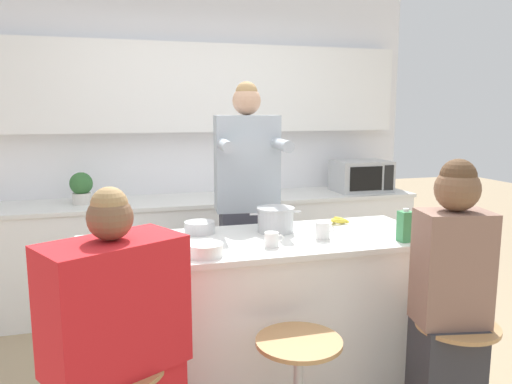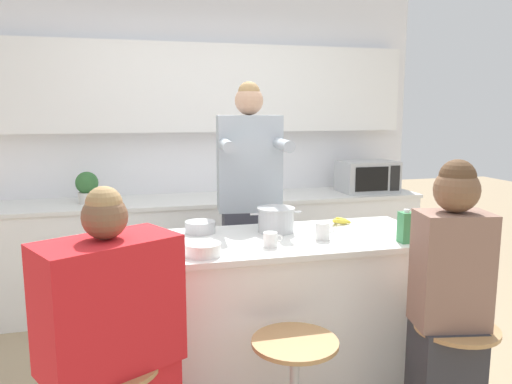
{
  "view_description": "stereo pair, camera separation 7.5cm",
  "coord_description": "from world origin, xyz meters",
  "px_view_note": "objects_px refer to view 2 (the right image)",
  "views": [
    {
      "loc": [
        -0.77,
        -2.55,
        1.63
      ],
      "look_at": [
        0.0,
        0.07,
        1.19
      ],
      "focal_mm": 35.0,
      "sensor_mm": 36.0,
      "label": 1
    },
    {
      "loc": [
        -0.69,
        -2.57,
        1.63
      ],
      "look_at": [
        0.0,
        0.07,
        1.19
      ],
      "focal_mm": 35.0,
      "sensor_mm": 36.0,
      "label": 2
    }
  ],
  "objects_px": {
    "kitchen_island": "(259,319)",
    "microwave": "(367,176)",
    "banana_bunch": "(340,221)",
    "fruit_bowl": "(200,227)",
    "bar_stool_rightmost": "(453,380)",
    "cooking_pot": "(276,220)",
    "coffee_cup_far": "(271,240)",
    "person_wrapped_blanket": "(112,366)",
    "person_seated_near": "(448,316)",
    "juice_carton": "(406,227)",
    "potted_plant": "(87,186)",
    "person_cooking": "(249,220)",
    "coffee_cup_near": "(323,231)"
  },
  "relations": [
    {
      "from": "microwave",
      "to": "bar_stool_rightmost",
      "type": "bearing_deg",
      "value": -106.43
    },
    {
      "from": "person_wrapped_blanket",
      "to": "cooking_pot",
      "type": "height_order",
      "value": "person_wrapped_blanket"
    },
    {
      "from": "kitchen_island",
      "to": "potted_plant",
      "type": "bearing_deg",
      "value": 122.4
    },
    {
      "from": "kitchen_island",
      "to": "potted_plant",
      "type": "distance_m",
      "value": 1.95
    },
    {
      "from": "coffee_cup_far",
      "to": "banana_bunch",
      "type": "height_order",
      "value": "coffee_cup_far"
    },
    {
      "from": "banana_bunch",
      "to": "fruit_bowl",
      "type": "bearing_deg",
      "value": 179.84
    },
    {
      "from": "cooking_pot",
      "to": "coffee_cup_far",
      "type": "height_order",
      "value": "cooking_pot"
    },
    {
      "from": "person_wrapped_blanket",
      "to": "fruit_bowl",
      "type": "xyz_separation_m",
      "value": [
        0.48,
        0.86,
        0.34
      ]
    },
    {
      "from": "kitchen_island",
      "to": "coffee_cup_near",
      "type": "bearing_deg",
      "value": -16.09
    },
    {
      "from": "person_wrapped_blanket",
      "to": "microwave",
      "type": "distance_m",
      "value": 3.13
    },
    {
      "from": "person_wrapped_blanket",
      "to": "coffee_cup_far",
      "type": "height_order",
      "value": "person_wrapped_blanket"
    },
    {
      "from": "kitchen_island",
      "to": "coffee_cup_near",
      "type": "xyz_separation_m",
      "value": [
        0.33,
        -0.1,
        0.51
      ]
    },
    {
      "from": "juice_carton",
      "to": "potted_plant",
      "type": "xyz_separation_m",
      "value": [
        -1.73,
        1.84,
        0.01
      ]
    },
    {
      "from": "kitchen_island",
      "to": "person_cooking",
      "type": "distance_m",
      "value": 0.78
    },
    {
      "from": "bar_stool_rightmost",
      "to": "cooking_pot",
      "type": "xyz_separation_m",
      "value": [
        -0.65,
        0.8,
        0.65
      ]
    },
    {
      "from": "kitchen_island",
      "to": "person_seated_near",
      "type": "height_order",
      "value": "person_seated_near"
    },
    {
      "from": "person_cooking",
      "to": "person_wrapped_blanket",
      "type": "xyz_separation_m",
      "value": [
        -0.88,
        -1.27,
        -0.28
      ]
    },
    {
      "from": "person_wrapped_blanket",
      "to": "person_seated_near",
      "type": "xyz_separation_m",
      "value": [
        1.53,
        -0.0,
        0.04
      ]
    },
    {
      "from": "bar_stool_rightmost",
      "to": "coffee_cup_near",
      "type": "xyz_separation_m",
      "value": [
        -0.45,
        0.57,
        0.63
      ]
    },
    {
      "from": "coffee_cup_far",
      "to": "microwave",
      "type": "xyz_separation_m",
      "value": [
        1.42,
        1.7,
        0.07
      ]
    },
    {
      "from": "person_seated_near",
      "to": "juice_carton",
      "type": "relative_size",
      "value": 7.86
    },
    {
      "from": "banana_bunch",
      "to": "person_seated_near",
      "type": "bearing_deg",
      "value": -78.19
    },
    {
      "from": "kitchen_island",
      "to": "potted_plant",
      "type": "relative_size",
      "value": 7.74
    },
    {
      "from": "person_cooking",
      "to": "banana_bunch",
      "type": "xyz_separation_m",
      "value": [
        0.47,
        -0.42,
        0.05
      ]
    },
    {
      "from": "person_seated_near",
      "to": "banana_bunch",
      "type": "bearing_deg",
      "value": 112.89
    },
    {
      "from": "person_seated_near",
      "to": "cooking_pot",
      "type": "relative_size",
      "value": 4.6
    },
    {
      "from": "juice_carton",
      "to": "coffee_cup_far",
      "type": "bearing_deg",
      "value": 172.1
    },
    {
      "from": "cooking_pot",
      "to": "coffee_cup_near",
      "type": "distance_m",
      "value": 0.3
    },
    {
      "from": "person_seated_near",
      "to": "microwave",
      "type": "xyz_separation_m",
      "value": [
        0.68,
        2.17,
        0.37
      ]
    },
    {
      "from": "cooking_pot",
      "to": "fruit_bowl",
      "type": "bearing_deg",
      "value": 168.77
    },
    {
      "from": "coffee_cup_far",
      "to": "potted_plant",
      "type": "bearing_deg",
      "value": 120.18
    },
    {
      "from": "coffee_cup_far",
      "to": "juice_carton",
      "type": "relative_size",
      "value": 0.59
    },
    {
      "from": "juice_carton",
      "to": "kitchen_island",
      "type": "bearing_deg",
      "value": 159.94
    },
    {
      "from": "person_cooking",
      "to": "microwave",
      "type": "xyz_separation_m",
      "value": [
        1.33,
        0.9,
        0.14
      ]
    },
    {
      "from": "coffee_cup_far",
      "to": "potted_plant",
      "type": "distance_m",
      "value": 2.02
    },
    {
      "from": "coffee_cup_near",
      "to": "juice_carton",
      "type": "xyz_separation_m",
      "value": [
        0.4,
        -0.17,
        0.04
      ]
    },
    {
      "from": "person_cooking",
      "to": "banana_bunch",
      "type": "bearing_deg",
      "value": -35.1
    },
    {
      "from": "microwave",
      "to": "person_cooking",
      "type": "bearing_deg",
      "value": -146.03
    },
    {
      "from": "bar_stool_rightmost",
      "to": "coffee_cup_far",
      "type": "distance_m",
      "value": 1.11
    },
    {
      "from": "coffee_cup_near",
      "to": "coffee_cup_far",
      "type": "relative_size",
      "value": 1.06
    },
    {
      "from": "person_wrapped_blanket",
      "to": "coffee_cup_far",
      "type": "distance_m",
      "value": 0.98
    },
    {
      "from": "cooking_pot",
      "to": "potted_plant",
      "type": "xyz_separation_m",
      "value": [
        -1.14,
        1.44,
        0.03
      ]
    },
    {
      "from": "microwave",
      "to": "fruit_bowl",
      "type": "bearing_deg",
      "value": -142.79
    },
    {
      "from": "person_cooking",
      "to": "cooking_pot",
      "type": "distance_m",
      "value": 0.51
    },
    {
      "from": "person_cooking",
      "to": "microwave",
      "type": "distance_m",
      "value": 1.61
    },
    {
      "from": "fruit_bowl",
      "to": "coffee_cup_far",
      "type": "bearing_deg",
      "value": -51.69
    },
    {
      "from": "kitchen_island",
      "to": "microwave",
      "type": "distance_m",
      "value": 2.17
    },
    {
      "from": "person_wrapped_blanket",
      "to": "fruit_bowl",
      "type": "distance_m",
      "value": 1.04
    },
    {
      "from": "coffee_cup_near",
      "to": "microwave",
      "type": "height_order",
      "value": "microwave"
    },
    {
      "from": "person_wrapped_blanket",
      "to": "banana_bunch",
      "type": "bearing_deg",
      "value": 4.81
    }
  ]
}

